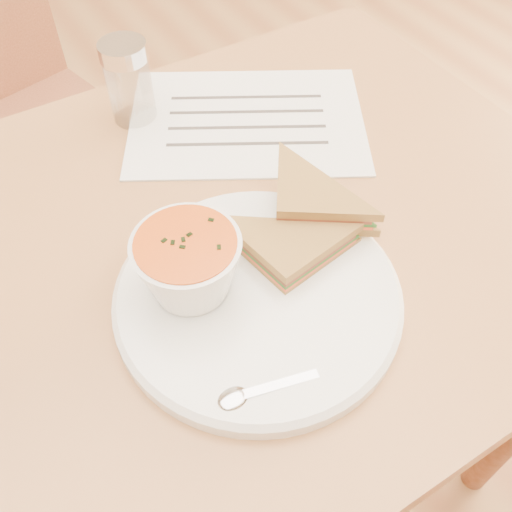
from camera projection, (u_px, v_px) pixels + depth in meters
floor at (222, 467)px, 1.24m from camera, size 5.00×6.00×0.01m
dining_table at (212, 390)px, 0.95m from camera, size 1.00×0.70×0.75m
chair_far at (27, 145)px, 1.17m from camera, size 0.53×0.53×0.98m
plate at (258, 297)px, 0.60m from camera, size 0.33×0.33×0.02m
soup_bowl at (189, 268)px, 0.57m from camera, size 0.12×0.12×0.08m
sandwich_half_a at (286, 289)px, 0.58m from camera, size 0.13×0.13×0.03m
sandwich_half_b at (276, 223)px, 0.62m from camera, size 0.16×0.16×0.04m
spoon at (281, 385)px, 0.53m from camera, size 0.16×0.07×0.01m
paper_menu at (247, 120)px, 0.80m from camera, size 0.40×0.37×0.00m
condiment_shaker at (129, 82)px, 0.77m from camera, size 0.07×0.07×0.11m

